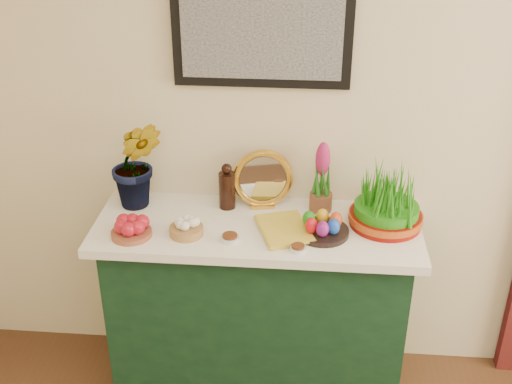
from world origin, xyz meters
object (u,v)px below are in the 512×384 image
hyacinth_green (135,150)px  book (261,232)px  sideboard (257,310)px  mirror (263,179)px  wheatgrass_sabzeh (387,201)px

hyacinth_green → book: bearing=-26.7°
sideboard → book: bearing=-74.4°
mirror → hyacinth_green: bearing=-175.3°
book → wheatgrass_sabzeh: 0.55m
mirror → book: bearing=-86.9°
hyacinth_green → wheatgrass_sabzeh: size_ratio=1.74×
sideboard → mirror: bearing=85.7°
book → wheatgrass_sabzeh: size_ratio=0.82×
hyacinth_green → mirror: 0.57m
hyacinth_green → wheatgrass_sabzeh: (1.09, -0.08, -0.16)m
mirror → wheatgrass_sabzeh: (0.54, -0.12, -0.02)m
wheatgrass_sabzeh → book: bearing=-165.7°
sideboard → wheatgrass_sabzeh: (0.55, 0.04, 0.58)m
mirror → book: 0.28m
sideboard → book: (0.03, -0.09, 0.48)m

